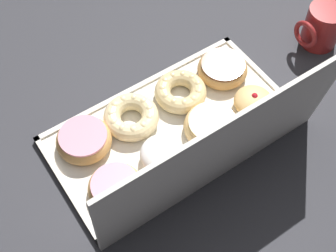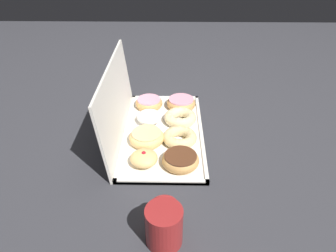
{
  "view_description": "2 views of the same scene",
  "coord_description": "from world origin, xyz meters",
  "px_view_note": "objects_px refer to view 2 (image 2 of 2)",
  "views": [
    {
      "loc": [
        0.32,
        0.45,
        0.85
      ],
      "look_at": [
        0.02,
        0.02,
        0.05
      ],
      "focal_mm": 49.56,
      "sensor_mm": 36.0,
      "label": 1
    },
    {
      "loc": [
        -0.92,
        -0.03,
        0.65
      ],
      "look_at": [
        -0.02,
        -0.02,
        0.05
      ],
      "focal_mm": 33.07,
      "sensor_mm": 36.0,
      "label": 2
    }
  ],
  "objects_px": {
    "cruller_donut_1": "(180,137)",
    "coffee_mug": "(164,224)",
    "chocolate_frosted_donut_0": "(180,160)",
    "powdered_filled_donut_6": "(149,117)",
    "pink_frosted_donut_7": "(149,103)",
    "glazed_ring_donut_5": "(147,137)",
    "donut_box": "(164,133)",
    "jelly_filled_donut_4": "(144,158)",
    "pink_frosted_donut_3": "(181,103)",
    "cruller_donut_2": "(180,117)"
  },
  "relations": [
    {
      "from": "chocolate_frosted_donut_0",
      "to": "glazed_ring_donut_5",
      "type": "relative_size",
      "value": 0.97
    },
    {
      "from": "jelly_filled_donut_4",
      "to": "pink_frosted_donut_7",
      "type": "height_order",
      "value": "jelly_filled_donut_4"
    },
    {
      "from": "powdered_filled_donut_6",
      "to": "donut_box",
      "type": "bearing_deg",
      "value": -138.13
    },
    {
      "from": "glazed_ring_donut_5",
      "to": "powdered_filled_donut_6",
      "type": "distance_m",
      "value": 0.13
    },
    {
      "from": "pink_frosted_donut_3",
      "to": "glazed_ring_donut_5",
      "type": "height_order",
      "value": "same"
    },
    {
      "from": "coffee_mug",
      "to": "pink_frosted_donut_3",
      "type": "bearing_deg",
      "value": -4.81
    },
    {
      "from": "pink_frosted_donut_7",
      "to": "coffee_mug",
      "type": "bearing_deg",
      "value": -172.82
    },
    {
      "from": "coffee_mug",
      "to": "cruller_donut_1",
      "type": "bearing_deg",
      "value": -6.44
    },
    {
      "from": "donut_box",
      "to": "glazed_ring_donut_5",
      "type": "relative_size",
      "value": 4.36
    },
    {
      "from": "donut_box",
      "to": "powdered_filled_donut_6",
      "type": "height_order",
      "value": "powdered_filled_donut_6"
    },
    {
      "from": "donut_box",
      "to": "pink_frosted_donut_7",
      "type": "bearing_deg",
      "value": 19.88
    },
    {
      "from": "cruller_donut_2",
      "to": "glazed_ring_donut_5",
      "type": "distance_m",
      "value": 0.17
    },
    {
      "from": "glazed_ring_donut_5",
      "to": "powdered_filled_donut_6",
      "type": "bearing_deg",
      "value": -0.27
    },
    {
      "from": "cruller_donut_1",
      "to": "cruller_donut_2",
      "type": "bearing_deg",
      "value": -1.58
    },
    {
      "from": "chocolate_frosted_donut_0",
      "to": "coffee_mug",
      "type": "relative_size",
      "value": 1.07
    },
    {
      "from": "jelly_filled_donut_4",
      "to": "glazed_ring_donut_5",
      "type": "relative_size",
      "value": 0.71
    },
    {
      "from": "chocolate_frosted_donut_0",
      "to": "glazed_ring_donut_5",
      "type": "xyz_separation_m",
      "value": [
        0.12,
        0.11,
        0.0
      ]
    },
    {
      "from": "chocolate_frosted_donut_0",
      "to": "cruller_donut_1",
      "type": "distance_m",
      "value": 0.12
    },
    {
      "from": "powdered_filled_donut_6",
      "to": "glazed_ring_donut_5",
      "type": "bearing_deg",
      "value": 179.73
    },
    {
      "from": "powdered_filled_donut_6",
      "to": "coffee_mug",
      "type": "relative_size",
      "value": 0.85
    },
    {
      "from": "donut_box",
      "to": "chocolate_frosted_donut_0",
      "type": "bearing_deg",
      "value": -162.26
    },
    {
      "from": "jelly_filled_donut_4",
      "to": "coffee_mug",
      "type": "height_order",
      "value": "coffee_mug"
    },
    {
      "from": "donut_box",
      "to": "chocolate_frosted_donut_0",
      "type": "distance_m",
      "value": 0.19
    },
    {
      "from": "jelly_filled_donut_4",
      "to": "glazed_ring_donut_5",
      "type": "distance_m",
      "value": 0.11
    },
    {
      "from": "glazed_ring_donut_5",
      "to": "pink_frosted_donut_7",
      "type": "relative_size",
      "value": 1.09
    },
    {
      "from": "pink_frosted_donut_7",
      "to": "coffee_mug",
      "type": "relative_size",
      "value": 1.01
    },
    {
      "from": "glazed_ring_donut_5",
      "to": "donut_box",
      "type": "bearing_deg",
      "value": -41.41
    },
    {
      "from": "jelly_filled_donut_4",
      "to": "glazed_ring_donut_5",
      "type": "height_order",
      "value": "jelly_filled_donut_4"
    },
    {
      "from": "jelly_filled_donut_4",
      "to": "chocolate_frosted_donut_0",
      "type": "bearing_deg",
      "value": -91.39
    },
    {
      "from": "donut_box",
      "to": "coffee_mug",
      "type": "bearing_deg",
      "value": -178.2
    },
    {
      "from": "pink_frosted_donut_3",
      "to": "powdered_filled_donut_6",
      "type": "xyz_separation_m",
      "value": [
        -0.12,
        0.12,
        0.0
      ]
    },
    {
      "from": "chocolate_frosted_donut_0",
      "to": "powdered_filled_donut_6",
      "type": "height_order",
      "value": "powdered_filled_donut_6"
    },
    {
      "from": "jelly_filled_donut_4",
      "to": "powdered_filled_donut_6",
      "type": "relative_size",
      "value": 0.93
    },
    {
      "from": "pink_frosted_donut_3",
      "to": "coffee_mug",
      "type": "distance_m",
      "value": 0.63
    },
    {
      "from": "chocolate_frosted_donut_0",
      "to": "coffee_mug",
      "type": "height_order",
      "value": "coffee_mug"
    },
    {
      "from": "chocolate_frosted_donut_0",
      "to": "jelly_filled_donut_4",
      "type": "xyz_separation_m",
      "value": [
        0.0,
        0.11,
        0.0
      ]
    },
    {
      "from": "pink_frosted_donut_3",
      "to": "glazed_ring_donut_5",
      "type": "xyz_separation_m",
      "value": [
        -0.24,
        0.12,
        0.0
      ]
    },
    {
      "from": "chocolate_frosted_donut_0",
      "to": "powdered_filled_donut_6",
      "type": "xyz_separation_m",
      "value": [
        0.24,
        0.11,
        0.0
      ]
    },
    {
      "from": "cruller_donut_1",
      "to": "jelly_filled_donut_4",
      "type": "height_order",
      "value": "jelly_filled_donut_4"
    },
    {
      "from": "donut_box",
      "to": "glazed_ring_donut_5",
      "type": "distance_m",
      "value": 0.09
    },
    {
      "from": "cruller_donut_1",
      "to": "coffee_mug",
      "type": "relative_size",
      "value": 1.07
    },
    {
      "from": "donut_box",
      "to": "glazed_ring_donut_5",
      "type": "height_order",
      "value": "glazed_ring_donut_5"
    },
    {
      "from": "pink_frosted_donut_7",
      "to": "powdered_filled_donut_6",
      "type": "bearing_deg",
      "value": -175.49
    },
    {
      "from": "pink_frosted_donut_7",
      "to": "cruller_donut_1",
      "type": "bearing_deg",
      "value": -153.1
    },
    {
      "from": "powdered_filled_donut_6",
      "to": "pink_frosted_donut_7",
      "type": "bearing_deg",
      "value": 4.51
    },
    {
      "from": "chocolate_frosted_donut_0",
      "to": "pink_frosted_donut_7",
      "type": "relative_size",
      "value": 1.06
    },
    {
      "from": "donut_box",
      "to": "pink_frosted_donut_7",
      "type": "xyz_separation_m",
      "value": [
        0.18,
        0.06,
        0.02
      ]
    },
    {
      "from": "cruller_donut_1",
      "to": "cruller_donut_2",
      "type": "distance_m",
      "value": 0.13
    },
    {
      "from": "pink_frosted_donut_3",
      "to": "coffee_mug",
      "type": "xyz_separation_m",
      "value": [
        -0.62,
        0.05,
        0.02
      ]
    },
    {
      "from": "pink_frosted_donut_7",
      "to": "glazed_ring_donut_5",
      "type": "bearing_deg",
      "value": -177.96
    }
  ]
}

